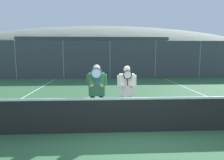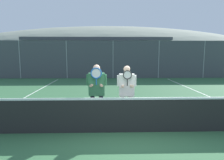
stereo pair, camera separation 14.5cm
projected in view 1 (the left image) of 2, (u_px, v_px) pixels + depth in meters
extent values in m
plane|color=#2D5B38|center=(128.00, 132.00, 5.41)|extent=(120.00, 120.00, 0.00)
ellipsoid|color=gray|center=(104.00, 60.00, 59.38)|extent=(95.60, 53.11, 18.59)
cube|color=#9EA3A8|center=(94.00, 56.00, 25.54)|extent=(16.94, 5.00, 3.59)
cube|color=#3D4247|center=(94.00, 40.00, 25.28)|extent=(17.44, 5.50, 0.36)
cylinder|color=gray|center=(16.00, 60.00, 16.44)|extent=(0.06, 0.06, 3.16)
cylinder|color=gray|center=(63.00, 60.00, 16.64)|extent=(0.06, 0.06, 3.16)
cylinder|color=gray|center=(110.00, 60.00, 16.84)|extent=(0.06, 0.06, 3.16)
cylinder|color=gray|center=(155.00, 59.00, 17.04)|extent=(0.06, 0.06, 3.16)
cylinder|color=gray|center=(200.00, 59.00, 17.24)|extent=(0.06, 0.06, 3.16)
cube|color=#42474C|center=(110.00, 60.00, 16.84)|extent=(23.38, 0.02, 3.16)
cube|color=black|center=(128.00, 116.00, 5.35)|extent=(11.89, 0.02, 0.91)
cube|color=white|center=(128.00, 99.00, 5.29)|extent=(11.89, 0.03, 0.06)
cube|color=white|center=(9.00, 105.00, 8.15)|extent=(0.05, 16.00, 0.01)
cube|color=white|center=(222.00, 103.00, 8.61)|extent=(0.05, 16.00, 0.01)
cylinder|color=#232838|center=(93.00, 109.00, 6.09)|extent=(0.13, 0.13, 0.86)
cylinder|color=#232838|center=(101.00, 109.00, 6.11)|extent=(0.13, 0.13, 0.86)
cube|color=#337047|center=(97.00, 84.00, 6.00)|extent=(0.48, 0.22, 0.68)
sphere|color=tan|center=(97.00, 68.00, 5.93)|extent=(0.21, 0.21, 0.21)
cylinder|color=#337047|center=(88.00, 80.00, 5.97)|extent=(0.08, 0.08, 0.33)
cylinder|color=#337047|center=(105.00, 80.00, 5.99)|extent=(0.08, 0.08, 0.33)
cylinder|color=tan|center=(93.00, 85.00, 5.90)|extent=(0.16, 0.27, 0.08)
cylinder|color=tan|center=(101.00, 85.00, 5.92)|extent=(0.16, 0.27, 0.08)
cylinder|color=#1E5BAD|center=(97.00, 82.00, 5.80)|extent=(0.03, 0.03, 0.20)
torus|color=#1E5BAD|center=(96.00, 73.00, 5.77)|extent=(0.33, 0.04, 0.33)
cylinder|color=silver|center=(96.00, 73.00, 5.77)|extent=(0.27, 0.00, 0.27)
cylinder|color=white|center=(123.00, 109.00, 6.10)|extent=(0.13, 0.13, 0.84)
cylinder|color=white|center=(131.00, 109.00, 6.11)|extent=(0.13, 0.13, 0.84)
cube|color=white|center=(127.00, 85.00, 6.00)|extent=(0.45, 0.22, 0.67)
sphere|color=#DBB293|center=(127.00, 69.00, 5.94)|extent=(0.20, 0.20, 0.20)
cylinder|color=white|center=(119.00, 81.00, 5.97)|extent=(0.08, 0.08, 0.33)
cylinder|color=white|center=(135.00, 81.00, 6.00)|extent=(0.08, 0.08, 0.33)
cylinder|color=#DBB293|center=(123.00, 86.00, 5.91)|extent=(0.16, 0.27, 0.08)
cylinder|color=#DBB293|center=(131.00, 86.00, 5.92)|extent=(0.16, 0.27, 0.08)
cylinder|color=black|center=(128.00, 82.00, 5.81)|extent=(0.03, 0.03, 0.20)
torus|color=black|center=(128.00, 75.00, 5.78)|extent=(0.27, 0.03, 0.27)
cylinder|color=silver|center=(128.00, 75.00, 5.78)|extent=(0.22, 0.00, 0.22)
cube|color=black|center=(42.00, 68.00, 19.29)|extent=(4.65, 1.89, 0.75)
cube|color=#2D3842|center=(41.00, 61.00, 19.20)|extent=(2.56, 1.74, 0.61)
cylinder|color=black|center=(55.00, 73.00, 18.46)|extent=(0.60, 0.16, 0.60)
cylinder|color=black|center=(60.00, 71.00, 20.37)|extent=(0.60, 0.16, 0.60)
cylinder|color=black|center=(22.00, 73.00, 18.30)|extent=(0.60, 0.16, 0.60)
cylinder|color=black|center=(29.00, 71.00, 20.22)|extent=(0.60, 0.16, 0.60)
cube|color=#B2B7BC|center=(92.00, 68.00, 19.32)|extent=(4.21, 1.72, 0.77)
cube|color=#2D3842|center=(91.00, 61.00, 19.22)|extent=(2.32, 1.58, 0.63)
cylinder|color=black|center=(106.00, 73.00, 18.57)|extent=(0.60, 0.16, 0.60)
cylinder|color=black|center=(105.00, 71.00, 20.31)|extent=(0.60, 0.16, 0.60)
cylinder|color=black|center=(76.00, 73.00, 18.43)|extent=(0.60, 0.16, 0.60)
cylinder|color=black|center=(78.00, 71.00, 20.17)|extent=(0.60, 0.16, 0.60)
cube|color=navy|center=(138.00, 68.00, 19.36)|extent=(4.05, 1.86, 0.83)
cube|color=#2D3842|center=(138.00, 60.00, 19.26)|extent=(2.23, 1.71, 0.68)
cylinder|color=black|center=(154.00, 73.00, 18.55)|extent=(0.60, 0.16, 0.60)
cylinder|color=black|center=(149.00, 71.00, 20.42)|extent=(0.60, 0.16, 0.60)
cylinder|color=black|center=(126.00, 73.00, 18.41)|extent=(0.60, 0.16, 0.60)
cylinder|color=black|center=(124.00, 71.00, 20.29)|extent=(0.60, 0.16, 0.60)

